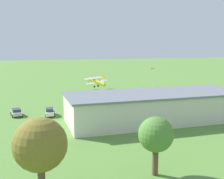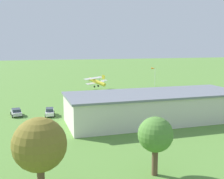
{
  "view_description": "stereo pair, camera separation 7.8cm",
  "coord_description": "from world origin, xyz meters",
  "px_view_note": "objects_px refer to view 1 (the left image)",
  "views": [
    {
      "loc": [
        28.72,
        83.89,
        14.43
      ],
      "look_at": [
        6.65,
        10.65,
        2.34
      ],
      "focal_mm": 45.21,
      "sensor_mm": 36.0,
      "label": 1
    },
    {
      "loc": [
        28.65,
        83.92,
        14.43
      ],
      "look_at": [
        6.65,
        10.65,
        2.34
      ],
      "focal_mm": 45.21,
      "sensor_mm": 36.0,
      "label": 2
    }
  ],
  "objects_px": {
    "car_silver": "(16,112)",
    "windsock": "(153,70)",
    "person_by_parked_cars": "(75,104)",
    "tree_behind_hangar_left": "(40,145)",
    "car_white": "(50,112)",
    "hangar": "(155,107)",
    "person_walking_on_apron": "(167,98)",
    "tree_near_perimeter_road": "(156,135)",
    "biplane": "(96,82)",
    "person_at_fence_line": "(69,108)",
    "person_watching_takeoff": "(176,99)"
  },
  "relations": [
    {
      "from": "car_silver",
      "to": "person_walking_on_apron",
      "type": "relative_size",
      "value": 2.72
    },
    {
      "from": "car_white",
      "to": "tree_behind_hangar_left",
      "type": "bearing_deg",
      "value": 84.31
    },
    {
      "from": "biplane",
      "to": "car_silver",
      "type": "xyz_separation_m",
      "value": [
        23.75,
        28.18,
        -1.95
      ]
    },
    {
      "from": "biplane",
      "to": "person_watching_takeoff",
      "type": "xyz_separation_m",
      "value": [
        -14.88,
        25.0,
        -1.91
      ]
    },
    {
      "from": "person_walking_on_apron",
      "to": "windsock",
      "type": "distance_m",
      "value": 26.87
    },
    {
      "from": "person_at_fence_line",
      "to": "tree_near_perimeter_road",
      "type": "relative_size",
      "value": 0.23
    },
    {
      "from": "tree_near_perimeter_road",
      "to": "windsock",
      "type": "bearing_deg",
      "value": -114.82
    },
    {
      "from": "biplane",
      "to": "tree_near_perimeter_road",
      "type": "xyz_separation_m",
      "value": [
        7.98,
        60.78,
        1.91
      ]
    },
    {
      "from": "car_white",
      "to": "hangar",
      "type": "bearing_deg",
      "value": 153.19
    },
    {
      "from": "hangar",
      "to": "biplane",
      "type": "xyz_separation_m",
      "value": [
        1.93,
        -39.69,
        -0.02
      ]
    },
    {
      "from": "biplane",
      "to": "person_walking_on_apron",
      "type": "xyz_separation_m",
      "value": [
        -13.08,
        23.38,
        -1.98
      ]
    },
    {
      "from": "hangar",
      "to": "windsock",
      "type": "bearing_deg",
      "value": -114.64
    },
    {
      "from": "biplane",
      "to": "person_at_fence_line",
      "type": "distance_m",
      "value": 30.41
    },
    {
      "from": "biplane",
      "to": "person_walking_on_apron",
      "type": "distance_m",
      "value": 26.87
    },
    {
      "from": "hangar",
      "to": "person_watching_takeoff",
      "type": "height_order",
      "value": "hangar"
    },
    {
      "from": "car_white",
      "to": "car_silver",
      "type": "bearing_deg",
      "value": -15.8
    },
    {
      "from": "biplane",
      "to": "person_at_fence_line",
      "type": "height_order",
      "value": "biplane"
    },
    {
      "from": "biplane",
      "to": "tree_behind_hangar_left",
      "type": "bearing_deg",
      "value": 71.94
    },
    {
      "from": "hangar",
      "to": "person_by_parked_cars",
      "type": "bearing_deg",
      "value": -51.32
    },
    {
      "from": "person_by_parked_cars",
      "to": "tree_behind_hangar_left",
      "type": "relative_size",
      "value": 0.19
    },
    {
      "from": "person_by_parked_cars",
      "to": "car_silver",
      "type": "bearing_deg",
      "value": 18.94
    },
    {
      "from": "biplane",
      "to": "car_white",
      "type": "height_order",
      "value": "biplane"
    },
    {
      "from": "person_by_parked_cars",
      "to": "tree_behind_hangar_left",
      "type": "distance_m",
      "value": 40.21
    },
    {
      "from": "person_by_parked_cars",
      "to": "tree_behind_hangar_left",
      "type": "xyz_separation_m",
      "value": [
        9.56,
        38.78,
        4.65
      ]
    },
    {
      "from": "tree_near_perimeter_road",
      "to": "person_by_parked_cars",
      "type": "bearing_deg",
      "value": -85.59
    },
    {
      "from": "hangar",
      "to": "person_watching_takeoff",
      "type": "bearing_deg",
      "value": -131.41
    },
    {
      "from": "person_watching_takeoff",
      "to": "tree_behind_hangar_left",
      "type": "bearing_deg",
      "value": 46.77
    },
    {
      "from": "person_by_parked_cars",
      "to": "windsock",
      "type": "bearing_deg",
      "value": -141.22
    },
    {
      "from": "person_watching_takeoff",
      "to": "tree_near_perimeter_road",
      "type": "xyz_separation_m",
      "value": [
        22.86,
        35.78,
        3.82
      ]
    },
    {
      "from": "tree_behind_hangar_left",
      "to": "windsock",
      "type": "bearing_deg",
      "value": -122.74
    },
    {
      "from": "car_silver",
      "to": "windsock",
      "type": "xyz_separation_m",
      "value": [
        -44.71,
        -29.97,
        5.1
      ]
    },
    {
      "from": "person_walking_on_apron",
      "to": "person_at_fence_line",
      "type": "bearing_deg",
      "value": 9.05
    },
    {
      "from": "person_by_parked_cars",
      "to": "person_watching_takeoff",
      "type": "distance_m",
      "value": 25.75
    },
    {
      "from": "hangar",
      "to": "person_by_parked_cars",
      "type": "xyz_separation_m",
      "value": [
        12.76,
        -15.94,
        -1.99
      ]
    },
    {
      "from": "person_by_parked_cars",
      "to": "person_at_fence_line",
      "type": "distance_m",
      "value": 4.25
    },
    {
      "from": "person_at_fence_line",
      "to": "windsock",
      "type": "relative_size",
      "value": 0.23
    },
    {
      "from": "windsock",
      "to": "tree_behind_hangar_left",
      "type": "bearing_deg",
      "value": 57.26
    },
    {
      "from": "hangar",
      "to": "person_walking_on_apron",
      "type": "bearing_deg",
      "value": -124.37
    },
    {
      "from": "person_by_parked_cars",
      "to": "hangar",
      "type": "bearing_deg",
      "value": 128.68
    },
    {
      "from": "hangar",
      "to": "biplane",
      "type": "bearing_deg",
      "value": -87.22
    },
    {
      "from": "hangar",
      "to": "person_by_parked_cars",
      "type": "distance_m",
      "value": 20.52
    },
    {
      "from": "hangar",
      "to": "windsock",
      "type": "relative_size",
      "value": 5.06
    },
    {
      "from": "hangar",
      "to": "tree_behind_hangar_left",
      "type": "relative_size",
      "value": 4.25
    },
    {
      "from": "car_white",
      "to": "person_walking_on_apron",
      "type": "bearing_deg",
      "value": -167.56
    },
    {
      "from": "person_at_fence_line",
      "to": "person_by_parked_cars",
      "type": "bearing_deg",
      "value": -117.83
    },
    {
      "from": "person_watching_takeoff",
      "to": "tree_near_perimeter_road",
      "type": "bearing_deg",
      "value": 57.42
    },
    {
      "from": "person_at_fence_line",
      "to": "tree_behind_hangar_left",
      "type": "height_order",
      "value": "tree_behind_hangar_left"
    },
    {
      "from": "person_walking_on_apron",
      "to": "tree_near_perimeter_road",
      "type": "xyz_separation_m",
      "value": [
        21.06,
        37.4,
        3.89
      ]
    },
    {
      "from": "person_at_fence_line",
      "to": "person_walking_on_apron",
      "type": "height_order",
      "value": "person_at_fence_line"
    },
    {
      "from": "person_by_parked_cars",
      "to": "windsock",
      "type": "distance_m",
      "value": 41.1
    }
  ]
}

